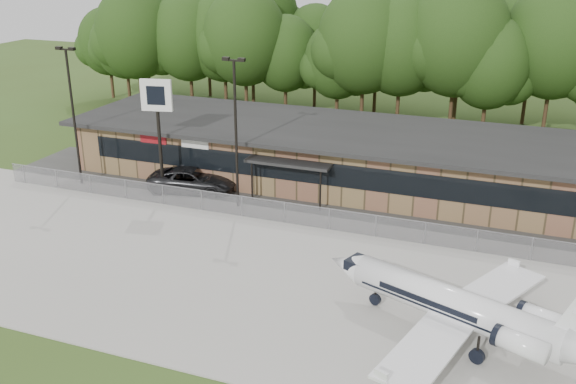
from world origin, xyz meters
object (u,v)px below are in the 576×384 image
at_px(business_jet, 464,310).
at_px(suv, 192,180).
at_px(pole_sign, 157,108).
at_px(terminal, 339,154).

relative_size(business_jet, suv, 2.19).
bearing_deg(pole_sign, business_jet, -38.66).
bearing_deg(business_jet, pole_sign, 173.51).
bearing_deg(pole_sign, terminal, 21.18).
relative_size(terminal, business_jet, 2.94).
bearing_deg(terminal, business_jet, -58.71).
height_order(suv, pole_sign, pole_sign).
bearing_deg(suv, pole_sign, 115.57).
relative_size(terminal, pole_sign, 4.89).
bearing_deg(terminal, suv, -147.87).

